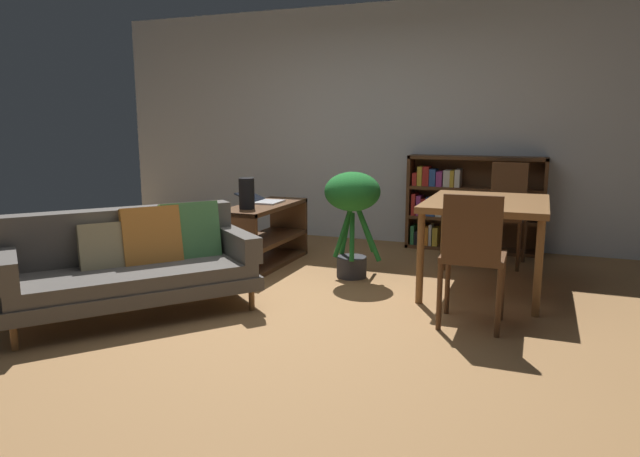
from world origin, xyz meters
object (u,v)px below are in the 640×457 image
(dining_table, at_px, (487,209))
(dining_chair_far, at_px, (506,209))
(open_laptop, at_px, (262,200))
(bookshelf, at_px, (465,203))
(fabric_couch, at_px, (133,261))
(media_console, at_px, (265,236))
(desk_speaker, at_px, (247,193))
(potted_floor_plant, at_px, (352,203))
(dining_chair_near, at_px, (473,252))

(dining_table, xyz_separation_m, dining_chair_far, (0.10, 1.03, -0.13))
(open_laptop, distance_m, dining_chair_far, 2.40)
(dining_table, bearing_deg, bookshelf, 103.37)
(fabric_couch, xyz_separation_m, dining_table, (2.34, 1.50, 0.30))
(fabric_couch, xyz_separation_m, open_laptop, (0.18, 1.72, 0.25))
(open_laptop, distance_m, dining_table, 2.18)
(media_console, bearing_deg, fabric_couch, -99.02)
(dining_table, bearing_deg, dining_chair_far, 84.74)
(media_console, bearing_deg, desk_speaker, -91.96)
(dining_table, bearing_deg, desk_speaker, -174.24)
(dining_chair_far, bearing_deg, open_laptop, -160.30)
(potted_floor_plant, bearing_deg, dining_chair_near, -39.39)
(fabric_couch, relative_size, bookshelf, 1.25)
(fabric_couch, distance_m, media_console, 1.63)
(dining_chair_far, bearing_deg, media_console, -157.09)
(media_console, distance_m, desk_speaker, 0.55)
(fabric_couch, bearing_deg, media_console, 80.98)
(potted_floor_plant, relative_size, dining_chair_near, 1.03)
(fabric_couch, relative_size, desk_speaker, 6.39)
(dining_chair_near, bearing_deg, open_laptop, 151.34)
(dining_chair_near, distance_m, bookshelf, 2.53)
(potted_floor_plant, height_order, dining_chair_far, dining_chair_far)
(desk_speaker, relative_size, dining_table, 0.24)
(media_console, bearing_deg, dining_table, -3.02)
(fabric_couch, distance_m, dining_chair_far, 3.52)
(open_laptop, bearing_deg, dining_chair_far, 19.70)
(bookshelf, bearing_deg, open_laptop, -143.96)
(fabric_couch, relative_size, potted_floor_plant, 1.90)
(open_laptop, xyz_separation_m, bookshelf, (1.80, 1.31, -0.11))
(dining_table, relative_size, dining_chair_far, 1.21)
(open_laptop, relative_size, dining_table, 0.36)
(bookshelf, bearing_deg, desk_speaker, -134.81)
(fabric_couch, relative_size, dining_chair_far, 1.82)
(media_console, xyz_separation_m, open_laptop, (-0.08, 0.11, 0.33))
(fabric_couch, height_order, dining_chair_far, dining_chair_far)
(desk_speaker, relative_size, potted_floor_plant, 0.30)
(dining_chair_near, relative_size, dining_chair_far, 0.93)
(fabric_couch, distance_m, open_laptop, 1.75)
(dining_table, bearing_deg, dining_chair_near, -89.63)
(desk_speaker, height_order, dining_chair_far, dining_chair_far)
(open_laptop, distance_m, dining_chair_near, 2.48)
(dining_chair_far, distance_m, bookshelf, 0.68)
(dining_table, height_order, bookshelf, bookshelf)
(potted_floor_plant, bearing_deg, dining_table, 0.94)
(desk_speaker, relative_size, dining_chair_near, 0.31)
(desk_speaker, distance_m, dining_chair_near, 2.24)
(dining_chair_far, xyz_separation_m, bookshelf, (-0.46, 0.50, -0.03))
(media_console, distance_m, dining_chair_far, 2.38)
(open_laptop, xyz_separation_m, dining_chair_far, (2.26, 0.81, -0.08))
(dining_chair_near, bearing_deg, fabric_couch, -167.22)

